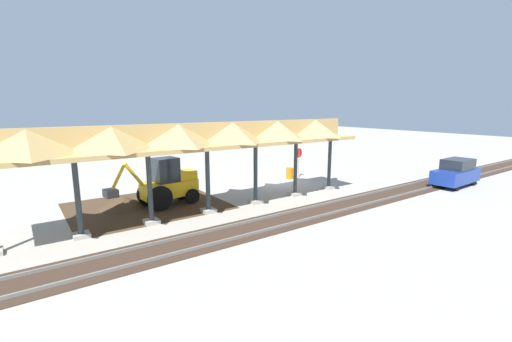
# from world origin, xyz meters

# --- Properties ---
(ground_plane) EXTENTS (120.00, 120.00, 0.00)m
(ground_plane) POSITION_xyz_m (0.00, 0.00, 0.00)
(ground_plane) COLOR #9E998E
(dirt_work_zone) EXTENTS (8.43, 7.00, 0.01)m
(dirt_work_zone) POSITION_xyz_m (10.24, 0.52, 0.00)
(dirt_work_zone) COLOR #42301E
(dirt_work_zone) RESTS_ON ground
(platform_canopy) EXTENTS (20.15, 3.20, 4.90)m
(platform_canopy) POSITION_xyz_m (7.88, 3.70, 4.16)
(platform_canopy) COLOR #9E998E
(platform_canopy) RESTS_ON ground
(rail_tracks) EXTENTS (60.00, 2.58, 0.15)m
(rail_tracks) POSITION_xyz_m (0.00, 7.16, 0.03)
(rail_tracks) COLOR slate
(rail_tracks) RESTS_ON ground
(stop_sign) EXTENTS (0.75, 0.19, 2.43)m
(stop_sign) POSITION_xyz_m (-2.33, -0.24, 1.75)
(stop_sign) COLOR gray
(stop_sign) RESTS_ON ground
(backhoe) EXTENTS (5.34, 2.00, 2.82)m
(backhoe) POSITION_xyz_m (9.18, 1.05, 1.26)
(backhoe) COLOR #EAB214
(backhoe) RESTS_ON ground
(dirt_mound) EXTENTS (5.38, 5.38, 1.36)m
(dirt_mound) POSITION_xyz_m (11.46, 0.01, 0.00)
(dirt_mound) COLOR #42301E
(dirt_mound) RESTS_ON ground
(distant_parked_car) EXTENTS (4.25, 1.87, 1.98)m
(distant_parked_car) POSITION_xyz_m (-9.71, 8.47, 0.98)
(distant_parked_car) COLOR navy
(distant_parked_car) RESTS_ON ground
(traffic_barrel) EXTENTS (0.56, 0.56, 0.90)m
(traffic_barrel) POSITION_xyz_m (-1.53, -0.40, 0.45)
(traffic_barrel) COLOR orange
(traffic_barrel) RESTS_ON ground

